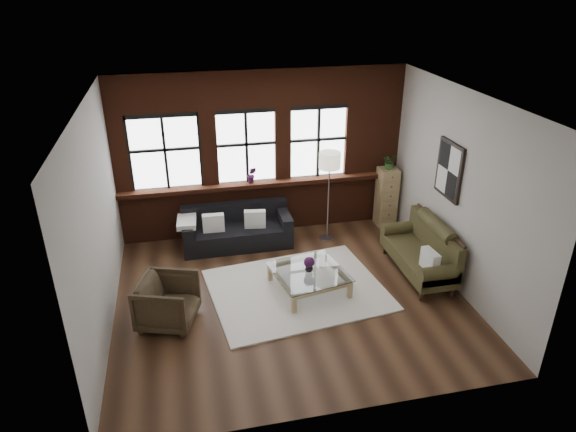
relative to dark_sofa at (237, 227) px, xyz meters
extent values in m
plane|color=#392215|center=(0.61, -1.90, -0.37)|extent=(5.50, 5.50, 0.00)
plane|color=white|center=(0.61, -1.90, 2.83)|extent=(5.50, 5.50, 0.00)
plane|color=#B3AFA7|center=(0.61, 0.60, 1.23)|extent=(5.50, 0.00, 5.50)
plane|color=#B3AFA7|center=(0.61, -4.40, 1.23)|extent=(5.50, 0.00, 5.50)
plane|color=#B3AFA7|center=(-2.14, -1.90, 1.23)|extent=(0.00, 5.00, 5.00)
plane|color=#B3AFA7|center=(3.36, -1.90, 1.23)|extent=(0.00, 5.00, 5.00)
cube|color=#4A2011|center=(0.61, 0.45, 0.67)|extent=(5.50, 0.30, 0.08)
cube|color=white|center=(0.76, -1.77, -0.35)|extent=(3.01, 2.49, 0.03)
cube|color=white|center=(-0.44, -0.10, 0.19)|extent=(0.40, 0.15, 0.34)
cube|color=white|center=(0.34, -0.10, 0.19)|extent=(0.42, 0.20, 0.34)
cube|color=white|center=(2.83, -2.25, 0.22)|extent=(0.17, 0.39, 0.34)
imported|color=#35291A|center=(-1.30, -2.19, 0.00)|extent=(1.03, 1.02, 0.75)
imported|color=#B2B2B2|center=(0.95, -1.80, 0.06)|extent=(0.17, 0.17, 0.14)
sphere|color=#471847|center=(0.95, -1.80, 0.16)|extent=(0.18, 0.18, 0.18)
cube|color=#A18657|center=(3.10, 0.23, 0.24)|extent=(0.37, 0.37, 1.22)
imported|color=#2D5923|center=(3.10, 0.23, 1.01)|extent=(0.33, 0.30, 0.32)
imported|color=#471847|center=(0.38, 0.42, 0.87)|extent=(0.21, 0.19, 0.33)
camera|label=1|loc=(-0.90, -8.67, 4.44)|focal=32.00mm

